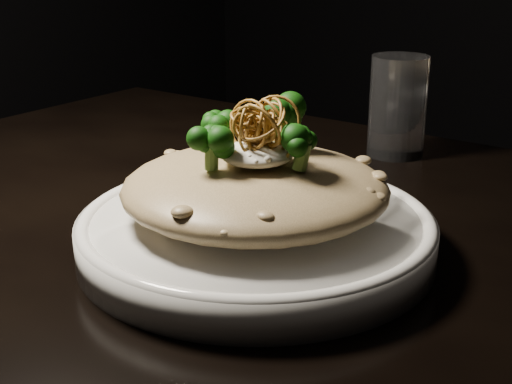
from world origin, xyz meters
TOP-DOWN VIEW (x-y plane):
  - table at (0.00, 0.00)m, footprint 1.10×0.80m
  - plate at (0.04, -0.05)m, footprint 0.31×0.31m
  - risotto at (0.03, -0.04)m, footprint 0.23×0.23m
  - broccoli at (0.03, -0.04)m, footprint 0.13×0.13m
  - cheese at (0.04, -0.05)m, footprint 0.06×0.06m
  - shallots at (0.04, -0.05)m, footprint 0.06×0.06m
  - drinking_glass at (0.01, 0.29)m, footprint 0.08×0.08m

SIDE VIEW (x-z plane):
  - table at x=0.00m, z-range 0.29..1.04m
  - plate at x=0.04m, z-range 0.75..0.78m
  - risotto at x=0.03m, z-range 0.78..0.83m
  - drinking_glass at x=0.01m, z-range 0.75..0.87m
  - cheese at x=0.04m, z-range 0.83..0.85m
  - broccoli at x=0.03m, z-range 0.83..0.88m
  - shallots at x=0.04m, z-range 0.85..0.89m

